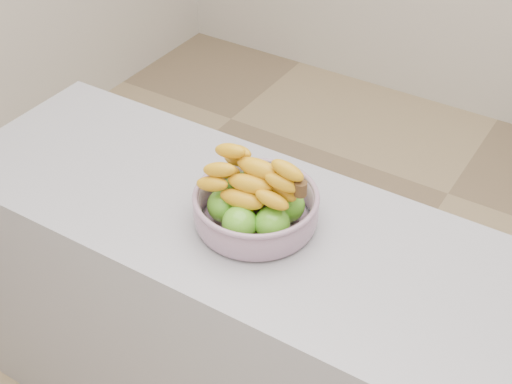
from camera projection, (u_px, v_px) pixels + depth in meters
ground at (327, 375)px, 2.55m from camera, size 4.00×4.00×0.00m
counter at (286, 353)px, 2.06m from camera, size 2.00×0.60×0.90m
fruit_bowl at (256, 204)px, 1.79m from camera, size 0.32×0.32×0.20m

